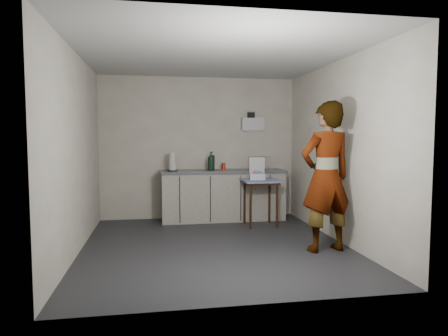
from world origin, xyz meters
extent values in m
plane|color=#25262A|center=(0.00, 0.00, 0.00)|extent=(4.00, 4.00, 0.00)
cube|color=beige|center=(0.00, 1.99, 1.30)|extent=(3.60, 0.02, 2.60)
cube|color=beige|center=(1.79, 0.00, 1.30)|extent=(0.02, 4.00, 2.60)
cube|color=beige|center=(-1.79, 0.00, 1.30)|extent=(0.02, 4.00, 2.60)
cube|color=silver|center=(0.00, 0.00, 2.60)|extent=(3.60, 4.00, 0.01)
cube|color=black|center=(0.40, 1.70, 0.04)|extent=(2.20, 0.52, 0.08)
cube|color=beige|center=(0.40, 1.70, 0.43)|extent=(2.20, 0.58, 0.86)
cube|color=#52535D|center=(0.40, 1.70, 0.89)|extent=(2.24, 0.62, 0.05)
cube|color=black|center=(-0.40, 1.41, 0.43)|extent=(0.02, 0.01, 0.80)
cube|color=black|center=(0.13, 1.41, 0.43)|extent=(0.02, 0.01, 0.80)
cube|color=black|center=(0.67, 1.41, 0.43)|extent=(0.01, 0.01, 0.80)
cube|color=black|center=(1.20, 1.41, 0.43)|extent=(0.02, 0.01, 0.80)
cube|color=silver|center=(1.00, 1.92, 1.75)|extent=(0.42, 0.16, 0.24)
cube|color=silver|center=(1.00, 1.97, 1.61)|extent=(0.30, 0.06, 0.04)
cube|color=black|center=(0.95, 1.83, 1.91)|extent=(0.14, 0.02, 0.10)
cylinder|color=#3B210D|center=(0.72, 0.88, 0.36)|extent=(0.04, 0.04, 0.72)
cylinder|color=#3B210D|center=(1.17, 0.88, 0.36)|extent=(0.04, 0.04, 0.72)
cylinder|color=#3B210D|center=(0.72, 1.32, 0.36)|extent=(0.04, 0.04, 0.72)
cylinder|color=#3B210D|center=(1.17, 1.32, 0.36)|extent=(0.04, 0.04, 0.72)
cube|color=#3B210D|center=(0.94, 1.10, 0.74)|extent=(0.54, 0.54, 0.04)
cube|color=#192C98|center=(0.94, 1.10, 0.77)|extent=(0.61, 0.61, 0.03)
imported|color=#B2A593|center=(1.40, -0.49, 0.98)|extent=(0.79, 0.58, 1.97)
imported|color=black|center=(0.18, 1.67, 1.08)|extent=(0.18, 0.18, 0.34)
cylinder|color=red|center=(0.41, 1.70, 0.97)|extent=(0.07, 0.07, 0.13)
cylinder|color=black|center=(0.22, 1.75, 1.04)|extent=(0.08, 0.08, 0.27)
cylinder|color=black|center=(-0.51, 1.65, 0.92)|extent=(0.18, 0.18, 0.02)
cylinder|color=silver|center=(-0.51, 1.65, 1.08)|extent=(0.12, 0.12, 0.30)
cube|color=silver|center=(1.06, 1.66, 0.92)|extent=(0.35, 0.27, 0.02)
cylinder|color=silver|center=(0.90, 1.55, 1.04)|extent=(0.01, 0.01, 0.23)
cylinder|color=silver|center=(1.22, 1.55, 1.04)|extent=(0.01, 0.01, 0.23)
cylinder|color=silver|center=(0.90, 1.78, 1.04)|extent=(0.01, 0.01, 0.23)
cylinder|color=silver|center=(1.22, 1.78, 1.04)|extent=(0.01, 0.01, 0.23)
cylinder|color=silver|center=(0.97, 1.66, 1.03)|extent=(0.04, 0.19, 0.19)
cylinder|color=silver|center=(1.04, 1.66, 1.03)|extent=(0.04, 0.19, 0.19)
cylinder|color=silver|center=(1.11, 1.66, 1.03)|extent=(0.04, 0.19, 0.19)
cube|color=silver|center=(0.90, 1.16, 0.79)|extent=(0.31, 0.31, 0.01)
cube|color=silver|center=(0.88, 1.03, 0.84)|extent=(0.26, 0.06, 0.10)
cube|color=silver|center=(0.93, 1.28, 0.84)|extent=(0.26, 0.06, 0.10)
cube|color=silver|center=(0.78, 1.18, 0.84)|extent=(0.06, 0.26, 0.10)
cube|color=silver|center=(1.02, 1.13, 0.84)|extent=(0.06, 0.26, 0.10)
cube|color=silver|center=(0.93, 1.29, 1.02)|extent=(0.26, 0.06, 0.26)
cylinder|color=silver|center=(0.90, 1.16, 0.84)|extent=(0.17, 0.17, 0.10)
sphere|color=#FF5DB2|center=(0.85, 1.14, 0.91)|extent=(0.06, 0.06, 0.06)
sphere|color=#57A6ED|center=(0.94, 1.12, 0.91)|extent=(0.06, 0.06, 0.06)
sphere|color=#5ADA85|center=(0.91, 1.20, 0.91)|extent=(0.06, 0.06, 0.06)
sphere|color=#FF5DB2|center=(0.87, 1.20, 0.91)|extent=(0.06, 0.06, 0.06)
camera|label=1|loc=(-0.80, -5.39, 1.51)|focal=32.00mm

